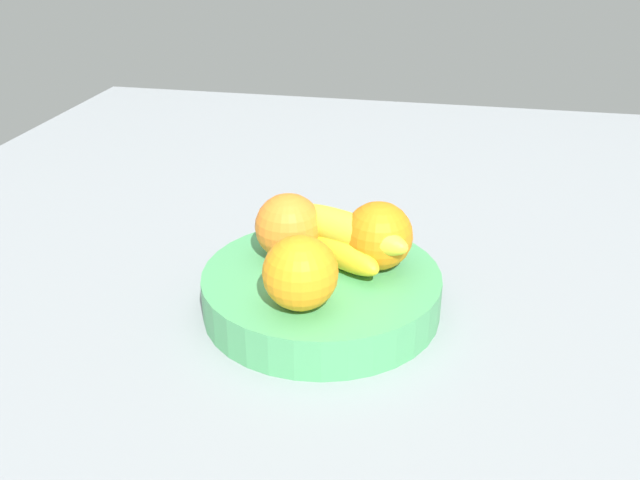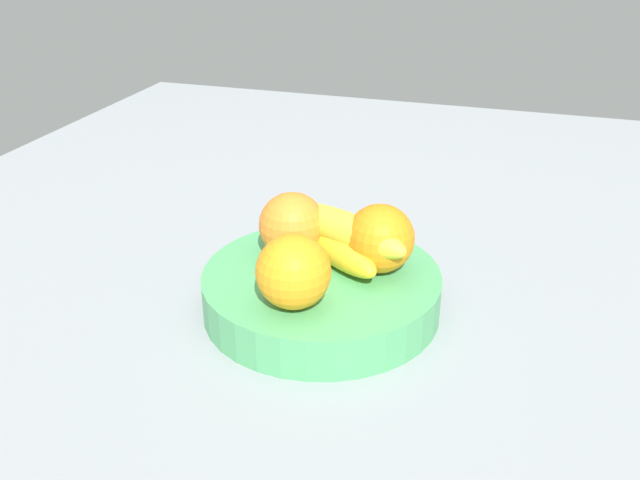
{
  "view_description": "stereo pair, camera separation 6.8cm",
  "coord_description": "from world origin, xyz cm",
  "px_view_note": "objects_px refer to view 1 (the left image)",
  "views": [
    {
      "loc": [
        64.02,
        13.11,
        41.67
      ],
      "look_at": [
        -0.8,
        -0.17,
        8.66
      ],
      "focal_mm": 38.8,
      "sensor_mm": 36.0,
      "label": 1
    },
    {
      "loc": [
        62.32,
        19.68,
        41.67
      ],
      "look_at": [
        -0.8,
        -0.17,
        8.66
      ],
      "focal_mm": 38.8,
      "sensor_mm": 36.0,
      "label": 2
    }
  ],
  "objects_px": {
    "jar_lid": "(305,220)",
    "orange_front_left": "(300,273)",
    "banana_bunch": "(336,236)",
    "fruit_bowl": "(320,291)",
    "orange_front_right": "(378,236)",
    "orange_center": "(289,227)"
  },
  "relations": [
    {
      "from": "fruit_bowl",
      "to": "jar_lid",
      "type": "bearing_deg",
      "value": -162.94
    },
    {
      "from": "orange_center",
      "to": "banana_bunch",
      "type": "bearing_deg",
      "value": 92.11
    },
    {
      "from": "banana_bunch",
      "to": "jar_lid",
      "type": "height_order",
      "value": "banana_bunch"
    },
    {
      "from": "fruit_bowl",
      "to": "orange_center",
      "type": "xyz_separation_m",
      "value": [
        -0.03,
        -0.04,
        0.06
      ]
    },
    {
      "from": "orange_center",
      "to": "jar_lid",
      "type": "height_order",
      "value": "orange_center"
    },
    {
      "from": "jar_lid",
      "to": "orange_front_left",
      "type": "bearing_deg",
      "value": 12.06
    },
    {
      "from": "orange_center",
      "to": "orange_front_right",
      "type": "bearing_deg",
      "value": 88.44
    },
    {
      "from": "orange_front_left",
      "to": "banana_bunch",
      "type": "relative_size",
      "value": 0.43
    },
    {
      "from": "orange_front_left",
      "to": "jar_lid",
      "type": "relative_size",
      "value": 1.08
    },
    {
      "from": "orange_center",
      "to": "orange_front_left",
      "type": "bearing_deg",
      "value": 20.1
    },
    {
      "from": "orange_front_left",
      "to": "banana_bunch",
      "type": "bearing_deg",
      "value": 170.63
    },
    {
      "from": "orange_front_right",
      "to": "banana_bunch",
      "type": "height_order",
      "value": "orange_front_right"
    },
    {
      "from": "fruit_bowl",
      "to": "orange_front_right",
      "type": "bearing_deg",
      "value": 114.55
    },
    {
      "from": "fruit_bowl",
      "to": "banana_bunch",
      "type": "height_order",
      "value": "banana_bunch"
    },
    {
      "from": "banana_bunch",
      "to": "fruit_bowl",
      "type": "bearing_deg",
      "value": -20.1
    },
    {
      "from": "orange_front_right",
      "to": "banana_bunch",
      "type": "relative_size",
      "value": 0.43
    },
    {
      "from": "orange_front_left",
      "to": "orange_center",
      "type": "xyz_separation_m",
      "value": [
        -0.1,
        -0.04,
        0.0
      ]
    },
    {
      "from": "fruit_bowl",
      "to": "orange_center",
      "type": "distance_m",
      "value": 0.08
    },
    {
      "from": "orange_center",
      "to": "jar_lid",
      "type": "xyz_separation_m",
      "value": [
        -0.19,
        -0.03,
        -0.08
      ]
    },
    {
      "from": "banana_bunch",
      "to": "jar_lid",
      "type": "relative_size",
      "value": 2.5
    },
    {
      "from": "orange_front_right",
      "to": "orange_center",
      "type": "distance_m",
      "value": 0.1
    },
    {
      "from": "orange_front_right",
      "to": "jar_lid",
      "type": "relative_size",
      "value": 1.08
    }
  ]
}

